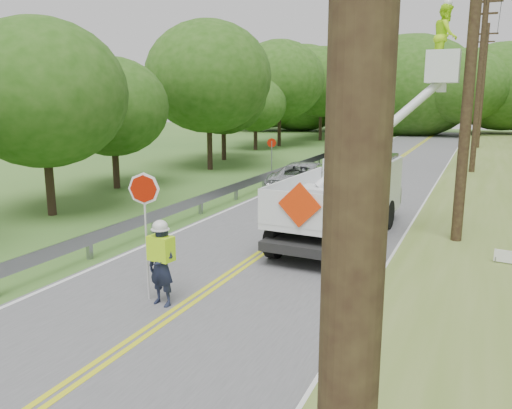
% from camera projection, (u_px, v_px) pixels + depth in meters
% --- Properties ---
extents(ground, '(140.00, 140.00, 0.00)m').
position_uv_depth(ground, '(113.00, 356.00, 8.71)').
color(ground, '#346225').
rests_on(ground, ground).
extents(road, '(7.20, 96.00, 0.03)m').
position_uv_depth(road, '(334.00, 203.00, 21.20)').
color(road, '#535355').
rests_on(road, ground).
extents(guardrail, '(0.18, 48.00, 0.77)m').
position_uv_depth(guardrail, '(256.00, 181.00, 23.51)').
color(guardrail, gray).
rests_on(guardrail, ground).
extents(utility_poles, '(1.60, 43.30, 10.00)m').
position_uv_depth(utility_poles, '(477.00, 74.00, 20.79)').
color(utility_poles, black).
rests_on(utility_poles, ground).
extents(treeline_left, '(10.33, 56.18, 9.71)m').
position_uv_depth(treeline_left, '(269.00, 84.00, 39.47)').
color(treeline_left, '#332319').
rests_on(treeline_left, ground).
extents(treeline_horizon, '(57.20, 14.86, 11.93)m').
position_uv_depth(treeline_horizon, '(433.00, 87.00, 57.90)').
color(treeline_horizon, '#214D10').
rests_on(treeline_horizon, ground).
extents(flagger, '(1.11, 0.49, 2.80)m').
position_uv_depth(flagger, '(161.00, 260.00, 10.62)').
color(flagger, '#191E33').
rests_on(flagger, road).
extents(bucket_truck, '(4.43, 7.05, 6.78)m').
position_uv_depth(bucket_truck, '(356.00, 187.00, 16.21)').
color(bucket_truck, black).
rests_on(bucket_truck, road).
extents(suv_silver, '(2.61, 5.33, 1.46)m').
position_uv_depth(suv_silver, '(306.00, 177.00, 23.31)').
color(suv_silver, '#B7BABE').
rests_on(suv_silver, road).
extents(suv_darkgrey, '(4.68, 6.56, 1.77)m').
position_uv_depth(suv_darkgrey, '(348.00, 151.00, 32.80)').
color(suv_darkgrey, '#34383B').
rests_on(suv_darkgrey, road).
extents(stop_sign_permanent, '(0.47, 0.18, 2.27)m').
position_uv_depth(stop_sign_permanent, '(272.00, 153.00, 26.39)').
color(stop_sign_permanent, gray).
rests_on(stop_sign_permanent, ground).
extents(yard_sign, '(0.45, 0.08, 0.65)m').
position_uv_depth(yard_sign, '(504.00, 257.00, 12.58)').
color(yard_sign, white).
rests_on(yard_sign, ground).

